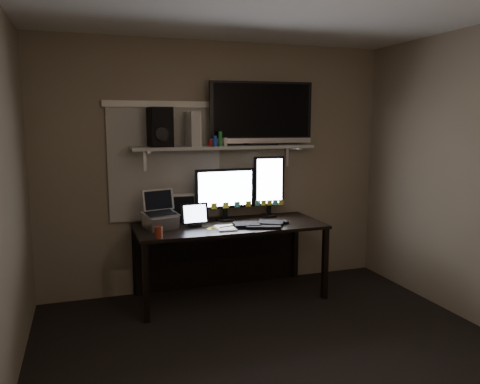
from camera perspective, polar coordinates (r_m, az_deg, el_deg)
name	(u,v)px	position (r m, az deg, el deg)	size (l,w,h in m)	color
floor	(291,368)	(3.53, 6.20, -20.55)	(3.60, 3.60, 0.00)	black
back_wall	(219,167)	(4.80, -2.60, 3.03)	(3.60, 3.60, 0.00)	#756854
window_blinds	(165,164)	(4.66, -9.08, 3.38)	(1.10, 0.02, 1.10)	silver
desk	(226,239)	(4.68, -1.68, -5.78)	(1.80, 0.75, 0.73)	black
wall_shelf	(224,147)	(4.61, -2.01, 5.49)	(1.80, 0.35, 0.03)	#ACABA7
monitor_landscape	(225,194)	(4.67, -1.83, -0.24)	(0.61, 0.06, 0.53)	black
monitor_portrait	(269,186)	(4.86, 3.56, 0.73)	(0.32, 0.06, 0.64)	black
keyboard	(259,224)	(4.48, 2.29, -3.92)	(0.50, 0.19, 0.03)	black
mouse	(286,222)	(4.58, 5.60, -3.64)	(0.06, 0.10, 0.04)	black
notepad	(225,228)	(4.34, -1.78, -4.43)	(0.17, 0.23, 0.01)	white
tablet	(195,215)	(4.42, -5.54, -2.80)	(0.26, 0.11, 0.23)	black
file_sorter	(182,208)	(4.65, -7.04, -1.97)	(0.22, 0.10, 0.28)	black
laptop	(160,210)	(4.37, -9.68, -2.21)	(0.31, 0.25, 0.35)	silver
cup	(159,232)	(4.07, -9.90, -4.84)	(0.07, 0.07, 0.10)	maroon
sticky_notes	(218,227)	(4.42, -2.67, -4.28)	(0.29, 0.21, 0.00)	#D4D63A
tv	(261,114)	(4.72, 2.60, 9.54)	(1.04, 0.19, 0.62)	black
game_console	(193,129)	(4.52, -5.79, 7.65)	(0.08, 0.27, 0.33)	silver
speaker	(160,127)	(4.47, -9.74, 7.81)	(0.20, 0.24, 0.37)	black
bottles	(218,139)	(4.50, -2.72, 6.48)	(0.22, 0.05, 0.14)	#A50F0C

